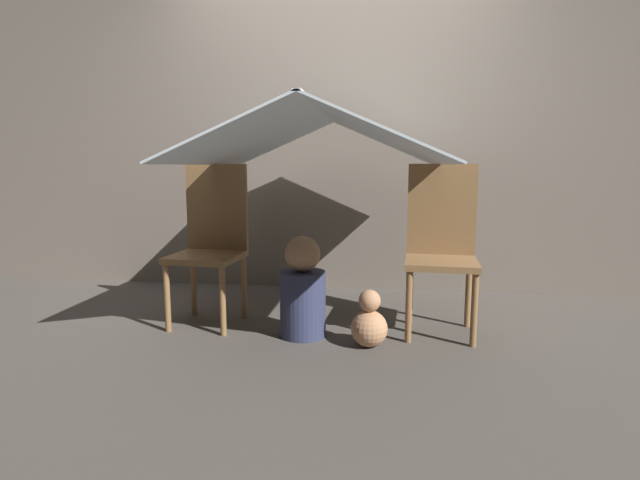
% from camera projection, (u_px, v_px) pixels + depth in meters
% --- Properties ---
extents(ground_plane, '(8.80, 8.80, 0.00)m').
position_uv_depth(ground_plane, '(318.00, 335.00, 2.92)').
color(ground_plane, '#47423D').
extents(wall_back, '(7.00, 0.05, 2.50)m').
position_uv_depth(wall_back, '(338.00, 131.00, 3.90)').
color(wall_back, '#6B6056').
rests_on(wall_back, ground_plane).
extents(chair_left, '(0.44, 0.44, 0.99)m').
position_uv_depth(chair_left, '(211.00, 239.00, 3.12)').
color(chair_left, brown).
rests_on(chair_left, ground_plane).
extents(chair_right, '(0.43, 0.43, 0.99)m').
position_uv_depth(chair_right, '(441.00, 243.00, 2.94)').
color(chair_right, brown).
rests_on(chair_right, ground_plane).
extents(sheet_canopy, '(1.42, 1.55, 0.31)m').
position_uv_depth(sheet_canopy, '(320.00, 136.00, 2.86)').
color(sheet_canopy, silver).
extents(person_front, '(0.26, 0.26, 0.59)m').
position_uv_depth(person_front, '(303.00, 292.00, 2.87)').
color(person_front, '#2D3351').
rests_on(person_front, ground_plane).
extents(plush_toy, '(0.20, 0.20, 0.32)m').
position_uv_depth(plush_toy, '(369.00, 324.00, 2.72)').
color(plush_toy, tan).
rests_on(plush_toy, ground_plane).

